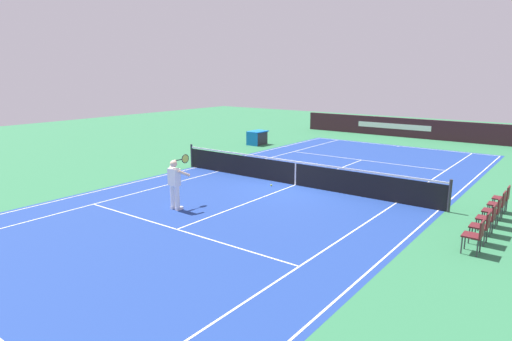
% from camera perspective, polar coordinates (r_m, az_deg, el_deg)
% --- Properties ---
extents(ground_plane, '(60.00, 60.00, 0.00)m').
position_cam_1_polar(ground_plane, '(17.72, 5.10, -1.87)').
color(ground_plane, '#2D7247').
extents(court_slab, '(24.20, 11.40, 0.00)m').
position_cam_1_polar(court_slab, '(17.72, 5.10, -1.87)').
color(court_slab, navy).
rests_on(court_slab, ground_plane).
extents(court_line_markings, '(23.85, 11.05, 0.01)m').
position_cam_1_polar(court_line_markings, '(17.72, 5.10, -1.86)').
color(court_line_markings, white).
rests_on(court_line_markings, ground_plane).
extents(tennis_net, '(0.10, 11.70, 1.08)m').
position_cam_1_polar(tennis_net, '(17.60, 5.13, -0.32)').
color(tennis_net, '#2D2D33').
rests_on(tennis_net, ground_plane).
extents(stadium_barrier, '(0.26, 17.00, 1.31)m').
position_cam_1_polar(stadium_barrier, '(32.03, 20.43, 5.07)').
color(stadium_barrier, '#381923').
rests_on(stadium_barrier, ground_plane).
extents(tennis_player_near, '(1.09, 0.78, 1.70)m').
position_cam_1_polar(tennis_player_near, '(14.57, -10.42, -1.44)').
color(tennis_player_near, white).
rests_on(tennis_player_near, ground_plane).
extents(tennis_ball, '(0.07, 0.07, 0.07)m').
position_cam_1_polar(tennis_ball, '(17.49, 1.97, -1.91)').
color(tennis_ball, '#CCE01E').
rests_on(tennis_ball, ground_plane).
extents(spectator_chair_0, '(0.44, 0.44, 0.88)m').
position_cam_1_polar(spectator_chair_0, '(16.17, 29.33, -2.98)').
color(spectator_chair_0, '#38383D').
rests_on(spectator_chair_0, ground_plane).
extents(spectator_chair_1, '(0.44, 0.44, 0.88)m').
position_cam_1_polar(spectator_chair_1, '(15.38, 28.89, -3.68)').
color(spectator_chair_1, '#38383D').
rests_on(spectator_chair_1, ground_plane).
extents(spectator_chair_2, '(0.44, 0.44, 0.88)m').
position_cam_1_polar(spectator_chair_2, '(14.58, 28.40, -4.45)').
color(spectator_chair_2, '#38383D').
rests_on(spectator_chair_2, ground_plane).
extents(spectator_chair_3, '(0.44, 0.44, 0.88)m').
position_cam_1_polar(spectator_chair_3, '(13.79, 27.85, -5.30)').
color(spectator_chair_3, '#38383D').
rests_on(spectator_chair_3, ground_plane).
extents(spectator_chair_4, '(0.44, 0.44, 0.88)m').
position_cam_1_polar(spectator_chair_4, '(13.01, 27.23, -6.26)').
color(spectator_chair_4, '#38383D').
rests_on(spectator_chair_4, ground_plane).
extents(spectator_chair_5, '(0.44, 0.44, 0.88)m').
position_cam_1_polar(spectator_chair_5, '(12.23, 26.54, -7.35)').
color(spectator_chair_5, '#38383D').
rests_on(spectator_chair_5, ground_plane).
extents(equipment_cart_tarped, '(1.25, 0.84, 0.85)m').
position_cam_1_polar(equipment_cart_tarped, '(27.45, 0.19, 4.27)').
color(equipment_cart_tarped, '#2D2D33').
rests_on(equipment_cart_tarped, ground_plane).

